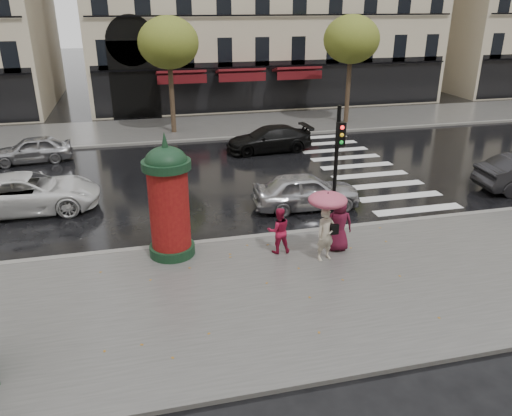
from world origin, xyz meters
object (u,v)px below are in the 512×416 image
object	(u,v)px
woman_red	(279,230)
man_burgundy	(339,224)
car_white	(28,193)
traffic_light	(337,158)
car_silver	(306,191)
morris_column	(169,198)
car_far_silver	(32,150)
woman_umbrella	(327,215)
car_black	(269,139)

from	to	relation	value
woman_red	man_burgundy	bearing A→B (deg)	174.24
car_white	man_burgundy	bearing A→B (deg)	-121.04
traffic_light	car_silver	distance (m)	3.20
car_silver	morris_column	bearing A→B (deg)	120.03
car_far_silver	man_burgundy	bearing A→B (deg)	34.49
man_burgundy	car_white	size ratio (longest dim) A/B	0.33
car_white	car_far_silver	size ratio (longest dim) A/B	1.39
woman_umbrella	car_silver	bearing A→B (deg)	78.58
car_silver	car_white	distance (m)	10.46
traffic_light	car_far_silver	size ratio (longest dim) A/B	1.14
woman_umbrella	car_silver	world-z (taller)	woman_umbrella
woman_umbrella	man_burgundy	bearing A→B (deg)	38.28
woman_red	man_burgundy	size ratio (longest dim) A/B	0.85
traffic_light	car_far_silver	xyz separation A→B (m)	(-11.23, 11.25, -2.07)
car_black	car_silver	bearing A→B (deg)	-7.82
woman_umbrella	car_far_silver	xyz separation A→B (m)	(-10.26, 13.00, -0.93)
morris_column	car_silver	world-z (taller)	morris_column
traffic_light	car_white	distance (m)	11.52
man_burgundy	morris_column	distance (m)	5.25
morris_column	car_black	size ratio (longest dim) A/B	0.85
man_burgundy	traffic_light	world-z (taller)	traffic_light
traffic_light	woman_umbrella	bearing A→B (deg)	-118.83
morris_column	car_silver	distance (m)	6.14
morris_column	car_black	bearing A→B (deg)	60.85
woman_umbrella	man_burgundy	distance (m)	0.98
woman_red	woman_umbrella	bearing A→B (deg)	150.91
car_silver	car_black	xyz separation A→B (m)	(0.65, 7.88, -0.04)
car_black	car_far_silver	size ratio (longest dim) A/B	1.21
car_black	woman_umbrella	bearing A→B (deg)	-10.19
man_burgundy	car_black	world-z (taller)	man_burgundy
woman_umbrella	traffic_light	xyz separation A→B (m)	(0.97, 1.76, 1.14)
car_silver	woman_umbrella	bearing A→B (deg)	170.78
woman_umbrella	traffic_light	distance (m)	2.31
woman_red	traffic_light	distance (m)	3.04
woman_umbrella	car_black	size ratio (longest dim) A/B	0.49
woman_red	morris_column	bearing A→B (deg)	-9.16
man_burgundy	car_black	distance (m)	11.68
woman_red	traffic_light	xyz separation A→B (m)	(2.20, 0.99, 1.85)
car_silver	car_far_silver	bearing A→B (deg)	53.97
car_white	traffic_light	bearing A→B (deg)	-114.63
woman_umbrella	car_white	size ratio (longest dim) A/B	0.42
woman_red	car_far_silver	world-z (taller)	woman_red
morris_column	traffic_light	bearing A→B (deg)	3.35
woman_umbrella	car_far_silver	bearing A→B (deg)	128.28
morris_column	car_far_silver	distance (m)	13.01
morris_column	car_black	xyz separation A→B (m)	(5.96, 10.69, -1.31)
car_white	car_far_silver	bearing A→B (deg)	7.49
woman_red	car_far_silver	bearing A→B (deg)	-50.90
morris_column	woman_umbrella	bearing A→B (deg)	-17.92
car_black	car_white	bearing A→B (deg)	-65.48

